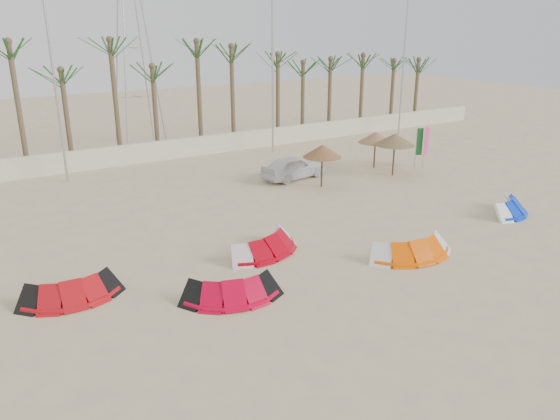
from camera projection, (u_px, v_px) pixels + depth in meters
ground at (371, 295)px, 18.80m from camera, size 120.00×120.00×0.00m
boundary_wall at (154, 151)px, 36.27m from camera, size 60.00×0.30×1.30m
palm_line at (150, 60)px, 35.88m from camera, size 52.00×4.00×7.70m
lamp_b at (55, 81)px, 30.02m from camera, size 1.25×0.14×11.00m
lamp_c at (273, 69)px, 36.93m from camera, size 1.25×0.14×11.00m
lamp_d at (404, 62)px, 42.85m from camera, size 1.25×0.14×11.00m
pylon at (141, 143)px, 41.80m from camera, size 3.00×3.00×14.00m
kite_red_left at (69, 286)px, 18.48m from camera, size 3.37×1.65×0.90m
kite_red_mid at (227, 285)px, 18.53m from camera, size 3.65×2.32×0.90m
kite_red_right at (261, 241)px, 22.23m from camera, size 3.94×2.60×0.90m
kite_orange at (406, 245)px, 21.86m from camera, size 3.79×1.93×0.90m
kite_blue at (505, 204)px, 26.63m from camera, size 3.34×2.49×0.90m
parasol_left at (322, 151)px, 30.18m from camera, size 2.19×2.19×2.43m
parasol_mid at (395, 139)px, 32.42m from camera, size 2.42×2.42×2.56m
parasol_right at (376, 137)px, 34.21m from camera, size 2.20×2.20×2.32m
flag_pink at (427, 143)px, 34.41m from camera, size 0.45×0.12×2.70m
flag_green at (418, 143)px, 34.52m from camera, size 0.44×0.16×2.66m
car at (293, 167)px, 32.25m from camera, size 4.25×2.20×1.38m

